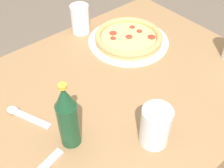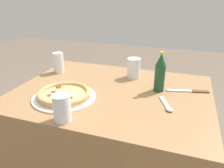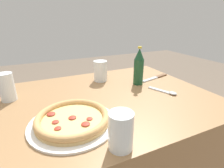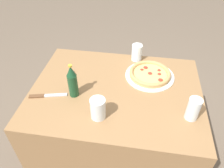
{
  "view_description": "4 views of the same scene",
  "coord_description": "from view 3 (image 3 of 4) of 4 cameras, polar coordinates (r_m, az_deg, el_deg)",
  "views": [
    {
      "loc": [
        0.45,
        0.51,
        1.38
      ],
      "look_at": [
        0.06,
        0.04,
        0.8
      ],
      "focal_mm": 45.0,
      "sensor_mm": 36.0,
      "label": 1
    },
    {
      "loc": [
        0.35,
        -1.02,
        1.23
      ],
      "look_at": [
        0.01,
        -0.03,
        0.78
      ],
      "focal_mm": 35.0,
      "sensor_mm": 36.0,
      "label": 2
    },
    {
      "loc": [
        -0.3,
        -0.71,
        1.09
      ],
      "look_at": [
        0.02,
        -0.03,
        0.8
      ],
      "focal_mm": 28.0,
      "sensor_mm": 36.0,
      "label": 3
    },
    {
      "loc": [
        -0.13,
        0.99,
        1.62
      ],
      "look_at": [
        0.02,
        0.03,
        0.79
      ],
      "focal_mm": 35.0,
      "sensor_mm": 36.0,
      "label": 4
    }
  ],
  "objects": [
    {
      "name": "glass_mango_juice",
      "position": [
        1.06,
        -3.79,
        3.93
      ],
      "size": [
        0.08,
        0.08,
        0.12
      ],
      "color": "white",
      "rests_on": "table"
    },
    {
      "name": "glass_cola",
      "position": [
        0.94,
        -31.07,
        -1.16
      ],
      "size": [
        0.07,
        0.07,
        0.13
      ],
      "color": "white",
      "rests_on": "table"
    },
    {
      "name": "table",
      "position": [
        1.07,
        -1.7,
        -22.14
      ],
      "size": [
        1.04,
        0.79,
        0.73
      ],
      "color": "#997047",
      "rests_on": "ground_plane"
    },
    {
      "name": "knife",
      "position": [
        1.15,
        14.07,
        2.08
      ],
      "size": [
        0.22,
        0.08,
        0.01
      ],
      "color": "brown",
      "rests_on": "table"
    },
    {
      "name": "pizza_pepperoni",
      "position": [
        0.66,
        -12.7,
        -11.21
      ],
      "size": [
        0.32,
        0.32,
        0.04
      ],
      "color": "white",
      "rests_on": "table"
    },
    {
      "name": "glass_red_wine",
      "position": [
        0.53,
        2.89,
        -15.34
      ],
      "size": [
        0.07,
        0.07,
        0.12
      ],
      "color": "white",
      "rests_on": "table"
    },
    {
      "name": "spoon",
      "position": [
        0.94,
        17.37,
        -2.45
      ],
      "size": [
        0.08,
        0.15,
        0.01
      ],
      "color": "silver",
      "rests_on": "table"
    },
    {
      "name": "beer_bottle",
      "position": [
        1.0,
        8.72,
        5.52
      ],
      "size": [
        0.06,
        0.06,
        0.22
      ],
      "color": "#194728",
      "rests_on": "table"
    }
  ]
}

